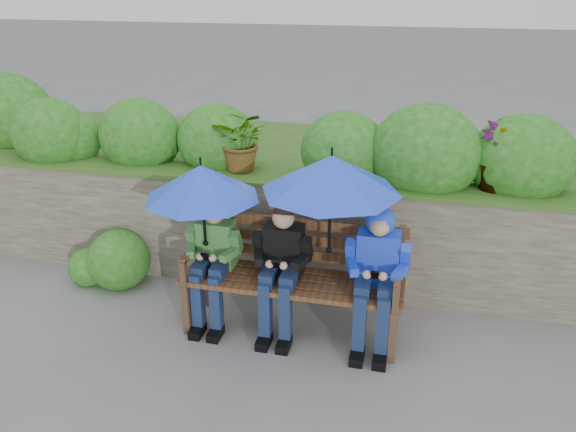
% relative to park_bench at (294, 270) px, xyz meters
% --- Properties ---
extents(ground, '(60.00, 60.00, 0.00)m').
position_rel_park_bench_xyz_m(ground, '(-0.06, -0.04, -0.52)').
color(ground, slate).
rests_on(ground, ground).
extents(garden_backdrop, '(8.00, 2.88, 1.78)m').
position_rel_park_bench_xyz_m(garden_backdrop, '(-0.08, 1.55, 0.11)').
color(garden_backdrop, brown).
rests_on(garden_backdrop, ground).
extents(park_bench, '(1.73, 0.51, 0.91)m').
position_rel_park_bench_xyz_m(park_bench, '(0.00, 0.00, 0.00)').
color(park_bench, '#4B3524').
rests_on(park_bench, ground).
extents(boy_left, '(0.43, 0.50, 1.04)m').
position_rel_park_bench_xyz_m(boy_left, '(-0.64, -0.07, 0.08)').
color(boy_left, '#41893D').
rests_on(boy_left, ground).
extents(boy_middle, '(0.45, 0.52, 1.07)m').
position_rel_park_bench_xyz_m(boy_middle, '(-0.09, -0.07, 0.09)').
color(boy_middle, black).
rests_on(boy_middle, ground).
extents(boy_right, '(0.48, 0.58, 1.10)m').
position_rel_park_bench_xyz_m(boy_right, '(0.64, -0.07, 0.14)').
color(boy_right, '#1533D0').
rests_on(boy_right, ground).
extents(umbrella_left, '(0.90, 0.90, 0.73)m').
position_rel_park_bench_xyz_m(umbrella_left, '(-0.70, -0.08, 0.70)').
color(umbrella_left, blue).
rests_on(umbrella_left, ground).
extents(umbrella_right, '(1.04, 1.04, 0.83)m').
position_rel_park_bench_xyz_m(umbrella_right, '(0.27, -0.01, 0.82)').
color(umbrella_right, blue).
rests_on(umbrella_right, ground).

